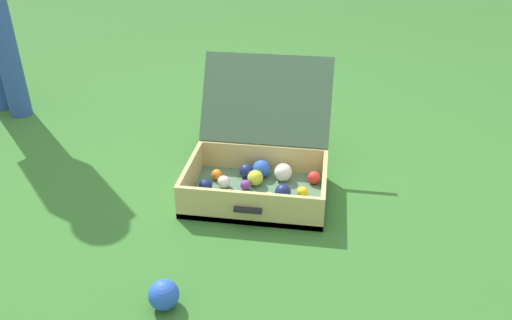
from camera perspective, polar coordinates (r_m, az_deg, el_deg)
name	(u,v)px	position (r m, az deg, el deg)	size (l,w,h in m)	color
ground_plane	(235,191)	(2.23, -2.33, -3.52)	(16.00, 16.00, 0.00)	#336B28
open_suitcase	(260,165)	(2.20, 0.42, -0.53)	(0.59, 0.66, 0.51)	#4C7051
stray_ball_on_grass	(164,295)	(1.68, -10.39, -14.74)	(0.10, 0.10, 0.10)	blue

